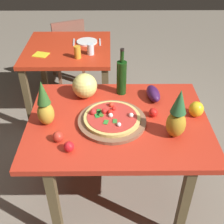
# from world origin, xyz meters

# --- Properties ---
(ground_plane) EXTENTS (10.00, 10.00, 0.00)m
(ground_plane) POSITION_xyz_m (0.00, 0.00, 0.00)
(ground_plane) COLOR gray
(display_table) EXTENTS (1.25, 0.95, 0.78)m
(display_table) POSITION_xyz_m (0.00, 0.00, 0.68)
(display_table) COLOR brown
(display_table) RESTS_ON ground_plane
(background_table) EXTENTS (0.89, 0.88, 0.78)m
(background_table) POSITION_xyz_m (-0.50, 1.22, 0.66)
(background_table) COLOR brown
(background_table) RESTS_ON ground_plane
(dining_chair) EXTENTS (0.52, 0.52, 0.85)m
(dining_chair) POSITION_xyz_m (-0.60, 1.89, 0.48)
(dining_chair) COLOR brown
(dining_chair) RESTS_ON ground_plane
(pizza_board) EXTENTS (0.47, 0.47, 0.02)m
(pizza_board) POSITION_xyz_m (-0.04, -0.03, 0.79)
(pizza_board) COLOR brown
(pizza_board) RESTS_ON display_table
(pizza) EXTENTS (0.39, 0.39, 0.06)m
(pizza) POSITION_xyz_m (-0.05, -0.03, 0.82)
(pizza) COLOR #D8BA61
(pizza) RESTS_ON pizza_board
(wine_bottle) EXTENTS (0.08, 0.08, 0.37)m
(wine_bottle) POSITION_xyz_m (0.03, 0.34, 0.92)
(wine_bottle) COLOR #123710
(wine_bottle) RESTS_ON display_table
(pineapple_left) EXTENTS (0.12, 0.12, 0.35)m
(pineapple_left) POSITION_xyz_m (0.36, -0.17, 0.93)
(pineapple_left) COLOR #B08723
(pineapple_left) RESTS_ON display_table
(pineapple_right) EXTENTS (0.11, 0.11, 0.33)m
(pineapple_right) POSITION_xyz_m (-0.49, -0.04, 0.92)
(pineapple_right) COLOR gold
(pineapple_right) RESTS_ON display_table
(melon) EXTENTS (0.19, 0.19, 0.19)m
(melon) POSITION_xyz_m (-0.25, 0.29, 0.87)
(melon) COLOR #EAD871
(melon) RESTS_ON display_table
(bell_pepper) EXTENTS (0.10, 0.10, 0.11)m
(bell_pepper) POSITION_xyz_m (0.55, 0.04, 0.83)
(bell_pepper) COLOR yellow
(bell_pepper) RESTS_ON display_table
(eggplant) EXTENTS (0.12, 0.21, 0.09)m
(eggplant) POSITION_xyz_m (0.27, 0.26, 0.82)
(eggplant) COLOR #3D1949
(eggplant) RESTS_ON display_table
(tomato_beside_pepper) EXTENTS (0.07, 0.07, 0.07)m
(tomato_beside_pepper) POSITION_xyz_m (-0.39, -0.22, 0.81)
(tomato_beside_pepper) COLOR red
(tomato_beside_pepper) RESTS_ON display_table
(tomato_at_corner) EXTENTS (0.07, 0.07, 0.07)m
(tomato_at_corner) POSITION_xyz_m (-0.31, -0.31, 0.81)
(tomato_at_corner) COLOR red
(tomato_at_corner) RESTS_ON display_table
(tomato_near_board) EXTENTS (0.06, 0.06, 0.06)m
(tomato_near_board) POSITION_xyz_m (0.25, 0.03, 0.81)
(tomato_near_board) COLOR red
(tomato_near_board) RESTS_ON display_table
(drinking_glass_juice) EXTENTS (0.07, 0.07, 0.12)m
(drinking_glass_juice) POSITION_xyz_m (-0.37, 0.97, 0.83)
(drinking_glass_juice) COLOR gold
(drinking_glass_juice) RESTS_ON background_table
(drinking_glass_water) EXTENTS (0.07, 0.07, 0.11)m
(drinking_glass_water) POSITION_xyz_m (-0.25, 1.05, 0.83)
(drinking_glass_water) COLOR silver
(drinking_glass_water) RESTS_ON background_table
(dinner_plate) EXTENTS (0.22, 0.22, 0.02)m
(dinner_plate) POSITION_xyz_m (-0.30, 1.34, 0.78)
(dinner_plate) COLOR white
(dinner_plate) RESTS_ON background_table
(fork_utensil) EXTENTS (0.03, 0.18, 0.01)m
(fork_utensil) POSITION_xyz_m (-0.44, 1.34, 0.78)
(fork_utensil) COLOR silver
(fork_utensil) RESTS_ON background_table
(knife_utensil) EXTENTS (0.03, 0.18, 0.01)m
(knife_utensil) POSITION_xyz_m (-0.16, 1.34, 0.78)
(knife_utensil) COLOR silver
(knife_utensil) RESTS_ON background_table
(napkin_folded) EXTENTS (0.17, 0.15, 0.01)m
(napkin_folded) POSITION_xyz_m (-0.74, 1.04, 0.78)
(napkin_folded) COLOR yellow
(napkin_folded) RESTS_ON background_table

